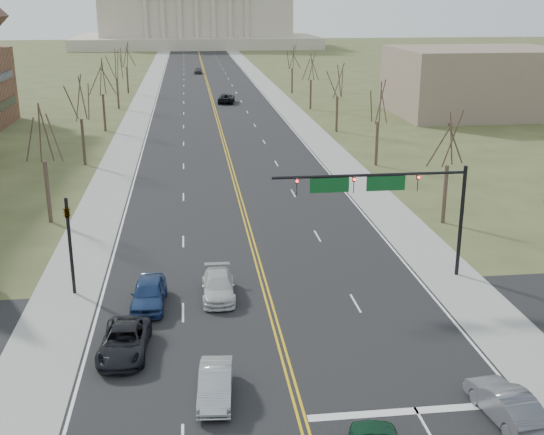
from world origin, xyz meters
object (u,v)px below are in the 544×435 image
object	(u,v)px
signal_left	(69,235)
car_far_sb	(198,71)
car_sb_inner_second	(218,286)
car_nb_outer_lead	(506,403)
car_sb_outer_lead	(124,341)
signal_mast	(385,191)
car_sb_outer_second	(149,293)
car_far_nb	(226,98)
car_sb_inner_lead	(215,384)

from	to	relation	value
signal_left	car_far_sb	world-z (taller)	signal_left
signal_left	car_sb_inner_second	bearing A→B (deg)	-10.53
signal_left	car_nb_outer_lead	bearing A→B (deg)	-37.81
car_sb_outer_lead	car_sb_inner_second	xyz separation A→B (m)	(4.98, 6.31, -0.01)
car_sb_inner_second	signal_left	bearing A→B (deg)	170.62
signal_mast	car_sb_outer_second	distance (m)	15.39
car_sb_outer_lead	car_far_nb	distance (m)	87.66
car_nb_outer_lead	signal_left	bearing A→B (deg)	-44.24
car_sb_inner_lead	car_far_nb	world-z (taller)	car_far_nb
car_far_sb	signal_mast	bearing A→B (deg)	-81.81
car_sb_inner_lead	car_far_sb	world-z (taller)	car_far_sb
car_sb_inner_lead	car_sb_outer_second	distance (m)	10.58
car_sb_inner_second	signal_mast	bearing A→B (deg)	9.94
car_sb_outer_second	car_far_sb	distance (m)	131.91
car_sb_inner_second	car_nb_outer_lead	bearing A→B (deg)	-49.55
signal_left	car_sb_inner_lead	xyz separation A→B (m)	(7.96, -12.43, -3.02)
car_sb_inner_lead	car_far_nb	distance (m)	91.78
signal_mast	car_nb_outer_lead	xyz separation A→B (m)	(1.05, -15.51, -5.02)
signal_left	signal_mast	bearing A→B (deg)	-0.00
signal_left	car_far_sb	bearing A→B (deg)	85.61
car_sb_outer_second	car_far_nb	size ratio (longest dim) A/B	0.82
signal_left	car_far_nb	bearing A→B (deg)	80.10
signal_mast	car_far_sb	world-z (taller)	signal_mast
signal_mast	car_sb_outer_second	world-z (taller)	signal_mast
signal_mast	signal_left	world-z (taller)	signal_mast
car_sb_inner_lead	car_sb_outer_second	world-z (taller)	car_sb_outer_second
signal_mast	signal_left	xyz separation A→B (m)	(-18.95, 0.00, -2.05)
car_sb_inner_second	car_far_sb	xyz separation A→B (m)	(1.32, 130.99, 0.06)
car_sb_inner_second	car_sb_outer_second	bearing A→B (deg)	-167.52
signal_mast	car_sb_inner_lead	size ratio (longest dim) A/B	2.93
car_far_sb	car_sb_outer_lead	bearing A→B (deg)	-88.43
signal_mast	car_far_nb	xyz separation A→B (m)	(-5.12, 79.16, -4.96)
car_nb_outer_lead	car_sb_inner_second	xyz separation A→B (m)	(-11.39, 13.91, -0.05)
car_sb_inner_second	car_sb_inner_lead	bearing A→B (deg)	-92.27
car_nb_outer_lead	car_sb_outer_lead	bearing A→B (deg)	-31.36
car_far_sb	car_far_nb	bearing A→B (deg)	-81.37
signal_mast	car_sb_inner_lead	distance (m)	17.35
car_nb_outer_lead	car_sb_inner_second	size ratio (longest dim) A/B	0.95
car_sb_inner_lead	car_sb_outer_lead	bearing A→B (deg)	138.48
car_sb_inner_lead	car_sb_inner_second	bearing A→B (deg)	91.32
car_sb_inner_lead	car_sb_outer_second	bearing A→B (deg)	113.40
car_sb_inner_lead	car_sb_outer_lead	xyz separation A→B (m)	(-4.33, 4.52, 0.01)
car_nb_outer_lead	car_far_nb	world-z (taller)	car_far_nb
car_nb_outer_lead	car_sb_outer_lead	world-z (taller)	car_nb_outer_lead
car_sb_inner_second	car_far_nb	bearing A→B (deg)	87.46
car_nb_outer_lead	car_sb_inner_second	bearing A→B (deg)	-57.13
car_far_nb	car_sb_inner_second	bearing A→B (deg)	93.70
car_nb_outer_lead	car_sb_inner_second	world-z (taller)	car_nb_outer_lead
car_sb_inner_lead	car_sb_outer_second	xyz separation A→B (m)	(-3.38, 10.02, 0.12)
car_far_nb	car_sb_outer_lead	bearing A→B (deg)	90.72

